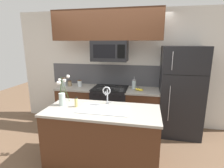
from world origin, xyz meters
name	(u,v)px	position (x,y,z in m)	size (l,w,h in m)	color
ground_plane	(100,149)	(0.00, 0.00, 0.00)	(10.00, 10.00, 0.00)	brown
rear_partition	(126,69)	(0.30, 1.28, 1.30)	(5.20, 0.10, 2.60)	silver
splash_band	(113,75)	(0.00, 1.22, 1.15)	(3.02, 0.01, 0.48)	#4C4C51
back_counter_left	(78,105)	(-0.78, 0.90, 0.46)	(0.82, 0.65, 0.91)	#4C2B19
back_counter_right	(142,110)	(0.72, 0.90, 0.46)	(0.70, 0.65, 0.91)	#4C2B19
stove_range	(110,107)	(0.00, 0.90, 0.46)	(0.76, 0.64, 0.93)	black
microwave	(110,51)	(0.00, 0.88, 1.72)	(0.74, 0.40, 0.42)	black
upper_cabinet_band	(106,25)	(-0.06, 0.85, 2.23)	(2.23, 0.34, 0.60)	#4C2B19
refrigerator	(180,92)	(1.46, 0.92, 0.91)	(0.82, 0.74, 1.83)	black
storage_jar_tall	(64,82)	(-1.07, 0.88, 1.01)	(0.10, 0.10, 0.19)	silver
storage_jar_medium	(70,83)	(-0.96, 0.92, 0.97)	(0.09, 0.09, 0.13)	#997F5B
storage_jar_short	(80,83)	(-0.72, 0.94, 0.98)	(0.10, 0.10, 0.15)	silver
banana_bunch	(139,90)	(0.63, 0.84, 0.93)	(0.19, 0.15, 0.08)	yellow
french_press	(134,84)	(0.51, 0.96, 1.01)	(0.09, 0.09, 0.27)	silver
island_counter	(102,137)	(0.15, -0.35, 0.46)	(1.71, 0.79, 0.91)	#4C2B19
kitchen_sink	(104,114)	(0.17, -0.35, 0.84)	(0.76, 0.42, 0.16)	#ADAFB5
sink_faucet	(107,93)	(0.17, -0.14, 1.11)	(0.14, 0.14, 0.31)	#B7BABF
dish_soap_bottle	(76,103)	(-0.28, -0.32, 0.98)	(0.06, 0.05, 0.16)	#DBCC75
flower_vase	(62,96)	(-0.52, -0.29, 1.06)	(0.21, 0.13, 0.49)	silver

